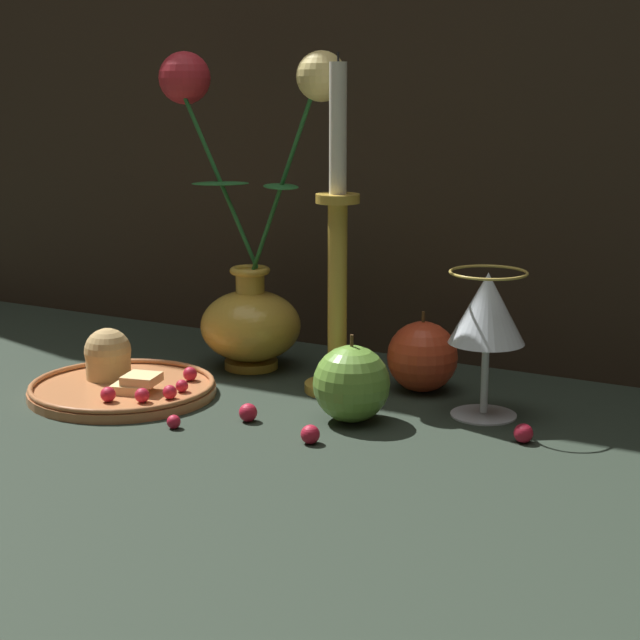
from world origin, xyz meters
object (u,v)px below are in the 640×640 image
Objects in this scene: apple_near_glass at (422,357)px; candlestick at (337,271)px; apple_beside_vase at (351,384)px; plate_with_pastries at (120,380)px; vase at (248,266)px; wine_glass at (487,314)px.

candlestick is at bearing -150.73° from apple_near_glass.
apple_beside_vase is (0.06, -0.09, -0.10)m from candlestick.
candlestick is 4.06× the size of apple_beside_vase.
vase is at bearing 68.00° from plate_with_pastries.
apple_beside_vase is at bearing -54.22° from candlestick.
wine_glass is (0.32, -0.05, -0.02)m from vase.
vase is 0.33m from wine_glass.
candlestick is at bearing 125.78° from apple_beside_vase.
plate_with_pastries is 2.27× the size of apple_near_glass.
wine_glass is 1.68× the size of apple_beside_vase.
wine_glass is at bearing -7.99° from vase.
plate_with_pastries is at bearing -162.71° from wine_glass.
vase is at bearing 148.24° from apple_beside_vase.
plate_with_pastries is 0.28m from candlestick.
candlestick is 0.15m from apple_beside_vase.
apple_near_glass is at bearing 30.46° from plate_with_pastries.
vase reaches higher than candlestick.
wine_glass is at bearing -29.18° from apple_near_glass.
vase is 2.44× the size of wine_glass.
apple_near_glass is (0.02, 0.14, 0.00)m from apple_beside_vase.
apple_beside_vase is 1.00× the size of apple_near_glass.
wine_glass reaches higher than apple_near_glass.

